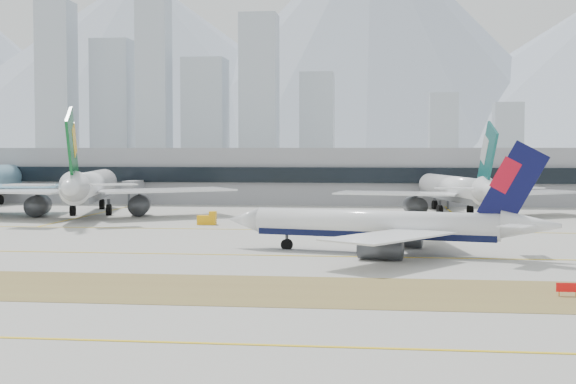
# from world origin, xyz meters

# --- Properties ---
(ground) EXTENTS (3000.00, 3000.00, 0.00)m
(ground) POSITION_xyz_m (0.00, 0.00, 0.00)
(ground) COLOR #9B9991
(ground) RESTS_ON ground
(apron_markings) EXTENTS (360.00, 122.22, 0.06)m
(apron_markings) POSITION_xyz_m (0.00, -53.95, 0.02)
(apron_markings) COLOR olive
(apron_markings) RESTS_ON ground
(taxiing_airliner) EXTENTS (46.83, 40.07, 15.90)m
(taxiing_airliner) POSITION_xyz_m (22.23, -1.12, 3.84)
(taxiing_airliner) COLOR white
(taxiing_airliner) RESTS_ON ground
(widebody_eva) EXTENTS (62.90, 62.55, 22.95)m
(widebody_eva) POSITION_xyz_m (-42.10, 56.22, 6.10)
(widebody_eva) COLOR white
(widebody_eva) RESTS_ON ground
(widebody_cathay) EXTENTS (55.93, 55.59, 20.38)m
(widebody_cathay) POSITION_xyz_m (38.01, 67.84, 5.42)
(widebody_cathay) COLOR white
(widebody_cathay) RESTS_ON ground
(terminal) EXTENTS (280.00, 43.10, 15.00)m
(terminal) POSITION_xyz_m (0.00, 114.84, 7.50)
(terminal) COLOR gray
(terminal) RESTS_ON ground
(hold_sign_right) EXTENTS (2.20, 0.15, 1.35)m
(hold_sign_right) POSITION_xyz_m (39.74, -32.00, 0.88)
(hold_sign_right) COLOR red
(hold_sign_right) RESTS_ON ground
(gse_extra) EXTENTS (3.55, 2.00, 2.60)m
(gse_extra) POSITION_xyz_m (45.11, 46.83, 1.05)
(gse_extra) COLOR #F7A90D
(gse_extra) RESTS_ON ground
(gse_c) EXTENTS (3.55, 2.00, 2.60)m
(gse_c) POSITION_xyz_m (20.39, 42.61, 1.05)
(gse_c) COLOR #F7A90D
(gse_c) RESTS_ON ground
(gse_b) EXTENTS (3.55, 2.00, 2.60)m
(gse_b) POSITION_xyz_m (-11.91, 38.59, 1.05)
(gse_b) COLOR #F7A90D
(gse_b) RESTS_ON ground
(city_skyline) EXTENTS (342.00, 49.80, 140.00)m
(city_skyline) POSITION_xyz_m (-106.76, 453.42, 49.80)
(city_skyline) COLOR #A2ACB8
(city_skyline) RESTS_ON ground
(mountain_ridge) EXTENTS (2830.00, 1120.00, 470.00)m
(mountain_ridge) POSITION_xyz_m (33.00, 1404.14, 181.85)
(mountain_ridge) COLOR #9EA8B7
(mountain_ridge) RESTS_ON ground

